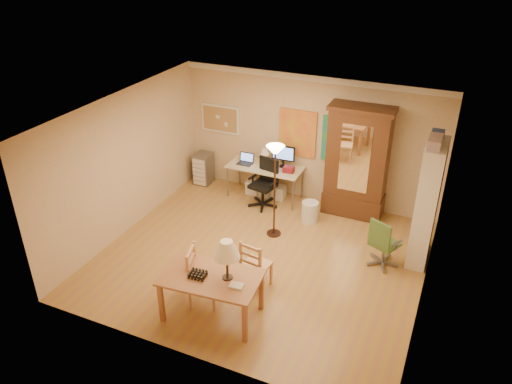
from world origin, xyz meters
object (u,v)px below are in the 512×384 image
at_px(dining_table, 217,269).
at_px(office_chair_black, 264,194).
at_px(bookshelf, 427,204).
at_px(office_chair_green, 382,253).
at_px(computer_desk, 267,178).
at_px(armoire, 356,169).

distance_m(dining_table, office_chair_black, 3.51).
distance_m(office_chair_black, bookshelf, 3.41).
xyz_separation_m(dining_table, bookshelf, (2.56, 2.77, 0.23)).
height_order(office_chair_green, bookshelf, bookshelf).
bearing_deg(office_chair_green, dining_table, -131.31).
height_order(dining_table, office_chair_green, dining_table).
height_order(office_chair_black, bookshelf, bookshelf).
distance_m(dining_table, computer_desk, 3.88).
relative_size(office_chair_black, armoire, 0.45).
height_order(office_chair_black, office_chair_green, office_chair_black).
bearing_deg(bookshelf, computer_desk, 163.28).
height_order(computer_desk, armoire, armoire).
bearing_deg(office_chair_green, armoire, 120.05).
height_order(computer_desk, office_chair_black, computer_desk).
xyz_separation_m(armoire, bookshelf, (1.46, -1.09, 0.10)).
height_order(computer_desk, bookshelf, bookshelf).
relative_size(office_chair_green, armoire, 0.41).
relative_size(computer_desk, bookshelf, 0.73).
bearing_deg(dining_table, office_chair_black, 101.62).
bearing_deg(dining_table, bookshelf, 47.29).
xyz_separation_m(computer_desk, bookshelf, (3.35, -1.01, 0.65)).
xyz_separation_m(office_chair_black, armoire, (1.79, 0.46, 0.72)).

